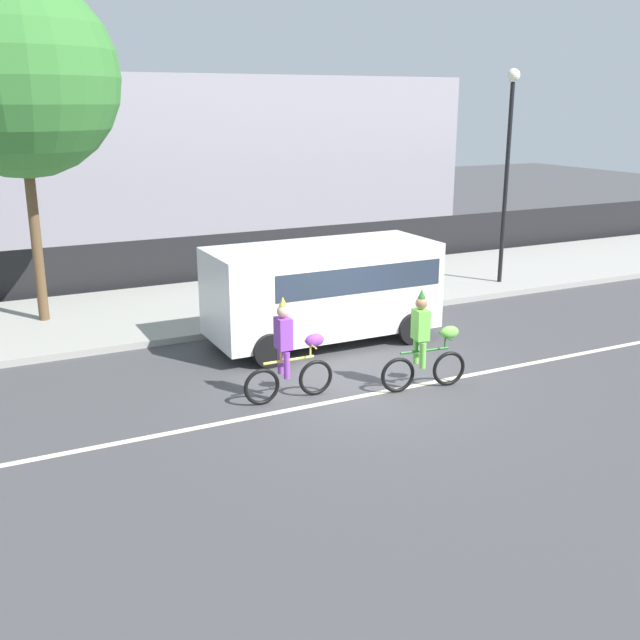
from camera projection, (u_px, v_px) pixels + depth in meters
ground_plane at (371, 383)px, 14.23m from camera, size 80.00×80.00×0.00m
road_centre_line at (385, 391)px, 13.80m from camera, size 36.00×0.14×0.01m
sidewalk_curb at (248, 301)px, 19.80m from camera, size 60.00×5.00×0.15m
fence_line at (212, 258)px, 22.11m from camera, size 40.00×0.08×1.40m
building_backdrop at (86, 160)px, 28.03m from camera, size 28.00×8.00×6.08m
parade_cyclist_purple at (290, 355)px, 13.21m from camera, size 1.72×0.50×1.92m
parade_cyclist_lime at (425, 346)px, 13.72m from camera, size 1.72×0.51×1.92m
parked_van_white at (326, 286)px, 16.36m from camera, size 5.00×2.22×2.18m
street_lamp_post at (509, 146)px, 20.55m from camera, size 0.36×0.36×5.86m
street_tree_near_lamp at (19, 78)px, 16.31m from camera, size 4.37×4.37×7.70m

